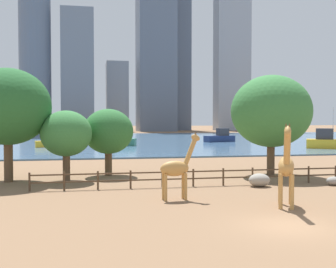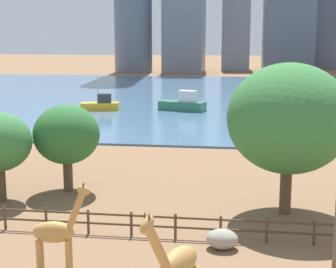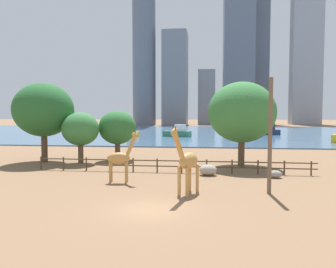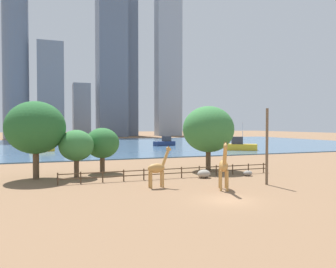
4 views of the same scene
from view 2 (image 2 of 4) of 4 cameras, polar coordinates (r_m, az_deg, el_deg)
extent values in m
plane|color=brown|center=(93.58, 5.44, 4.39)|extent=(400.00, 400.00, 0.00)
cube|color=#476B8C|center=(90.59, 5.35, 4.25)|extent=(180.00, 86.00, 0.20)
cylinder|color=#C18C47|center=(23.64, -10.77, -12.93)|extent=(0.21, 0.21, 1.65)
cylinder|color=#C18C47|center=(23.19, -11.06, -13.43)|extent=(0.21, 0.21, 1.65)
cylinder|color=#C18C47|center=(23.95, -13.82, -12.74)|extent=(0.21, 0.21, 1.65)
cylinder|color=#C18C47|center=(23.51, -14.17, -13.22)|extent=(0.21, 0.21, 1.65)
ellipsoid|color=#C18C47|center=(23.14, -12.57, -10.56)|extent=(1.89, 0.90, 0.96)
cylinder|color=#C18C47|center=(22.55, -10.14, -8.24)|extent=(0.98, 0.39, 1.80)
ellipsoid|color=#C18C47|center=(22.23, -9.34, -6.21)|extent=(0.72, 0.36, 0.58)
cone|color=brown|center=(22.22, -9.33, -5.47)|extent=(0.09, 0.09, 0.17)
cone|color=brown|center=(22.08, -9.40, -5.57)|extent=(0.09, 0.09, 0.17)
ellipsoid|color=#C18C47|center=(18.88, 1.17, -14.15)|extent=(1.69, 2.32, 1.13)
cylinder|color=#C18C47|center=(17.36, -1.24, -12.31)|extent=(0.91, 1.44, 2.03)
ellipsoid|color=#C18C47|center=(16.59, -2.35, -10.01)|extent=(0.67, 0.90, 0.75)
cone|color=brown|center=(16.42, -2.10, -9.00)|extent=(0.14, 0.14, 0.21)
cone|color=brown|center=(16.52, -2.61, -8.88)|extent=(0.14, 0.14, 0.21)
ellipsoid|color=gray|center=(25.85, 6.02, -11.50)|extent=(1.57, 1.29, 0.97)
cylinder|color=#4C3826|center=(29.43, -17.61, -8.81)|extent=(0.14, 0.14, 1.30)
cylinder|color=#4C3826|center=(28.53, -13.35, -9.21)|extent=(0.14, 0.14, 1.30)
cylinder|color=#4C3826|center=(27.80, -8.83, -9.58)|extent=(0.14, 0.14, 1.30)
cylinder|color=#4C3826|center=(27.25, -4.09, -9.90)|extent=(0.14, 0.14, 1.30)
cylinder|color=#4C3826|center=(26.89, 0.83, -10.16)|extent=(0.14, 0.14, 1.30)
cylinder|color=#4C3826|center=(26.72, 5.84, -10.36)|extent=(0.14, 0.14, 1.30)
cylinder|color=#4C3826|center=(26.76, 10.89, -10.47)|extent=(0.14, 0.14, 1.30)
cylinder|color=#4C3826|center=(26.99, 15.89, -10.51)|extent=(0.14, 0.14, 1.30)
cube|color=#4C3826|center=(26.85, -1.11, -9.16)|extent=(26.10, 0.08, 0.10)
cube|color=#4C3826|center=(27.03, -1.10, -10.20)|extent=(26.10, 0.08, 0.10)
cylinder|color=brown|center=(31.00, 12.89, -6.07)|extent=(0.68, 0.68, 2.85)
ellipsoid|color=#387A3D|center=(30.07, 13.23, 1.70)|extent=(7.04, 7.04, 6.34)
cylinder|color=brown|center=(34.22, -18.00, -5.32)|extent=(0.58, 0.58, 2.18)
cylinder|color=brown|center=(35.29, -11.02, -4.54)|extent=(0.63, 0.63, 2.14)
ellipsoid|color=#2D6B33|center=(34.66, -11.18, -0.03)|extent=(4.39, 4.39, 3.95)
cube|color=navy|center=(80.60, 17.83, 3.51)|extent=(6.81, 4.03, 1.28)
cube|color=gold|center=(72.29, -7.55, 3.06)|extent=(5.48, 2.88, 1.04)
cube|color=#333338|center=(72.10, -7.06, 3.97)|extent=(2.09, 1.60, 1.25)
cylinder|color=silver|center=(72.04, -7.81, 4.91)|extent=(0.14, 0.14, 3.65)
cube|color=#337259|center=(71.22, 1.58, 3.13)|extent=(6.77, 4.00, 1.28)
cube|color=silver|center=(70.75, 2.18, 4.22)|extent=(2.63, 2.11, 1.53)
cube|color=gray|center=(164.34, 7.58, 11.85)|extent=(8.50, 10.45, 27.47)
camera|label=1|loc=(14.93, -99.11, -22.64)|focal=45.00mm
camera|label=3|loc=(7.12, -161.39, -51.57)|focal=35.00mm
camera|label=4|loc=(21.22, -110.65, -14.80)|focal=35.00mm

